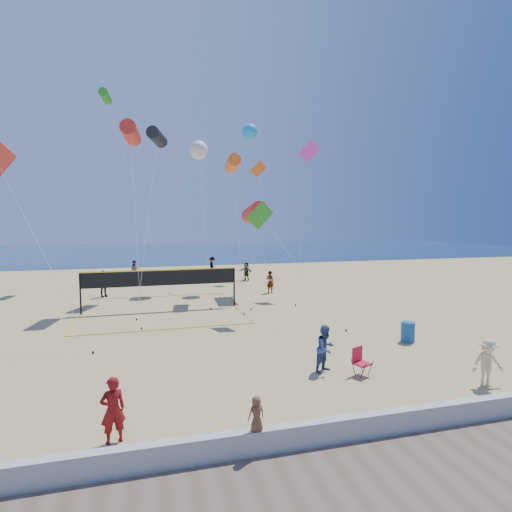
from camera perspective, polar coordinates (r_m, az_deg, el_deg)
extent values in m
plane|color=tan|center=(13.28, -0.49, -19.46)|extent=(120.00, 120.00, 0.00)
cube|color=#10294F|center=(73.97, -12.49, 0.71)|extent=(140.00, 50.00, 0.03)
cube|color=beige|center=(10.58, 3.94, -24.47)|extent=(32.00, 0.30, 0.60)
cube|color=brown|center=(9.18, 8.66, -31.82)|extent=(32.00, 3.60, 0.03)
imported|color=maroon|center=(11.16, -19.78, -19.99)|extent=(0.71, 0.58, 1.69)
imported|color=brown|center=(10.03, 0.05, -21.60)|extent=(0.45, 0.33, 0.83)
imported|color=#334780|center=(15.17, 9.92, -12.87)|extent=(1.04, 0.96, 1.72)
imported|color=beige|center=(15.76, 30.17, -13.03)|extent=(1.13, 0.78, 1.60)
imported|color=gray|center=(30.89, -20.99, -3.73)|extent=(1.20, 1.00, 1.92)
imported|color=gray|center=(36.77, -1.41, -2.21)|extent=(1.32, 1.55, 1.68)
imported|color=gray|center=(30.49, 2.03, -3.72)|extent=(0.71, 0.73, 1.70)
imported|color=gray|center=(39.62, -16.93, -1.87)|extent=(0.89, 0.73, 1.72)
imported|color=gray|center=(41.16, -6.27, -1.38)|extent=(1.01, 1.31, 1.79)
cube|color=red|center=(15.16, 14.91, -14.65)|extent=(0.69, 0.67, 0.06)
cube|color=red|center=(15.19, 14.26, -13.42)|extent=(0.51, 0.27, 0.54)
cylinder|color=black|center=(14.96, 15.02, -15.73)|extent=(0.13, 0.26, 0.70)
cylinder|color=black|center=(15.18, 13.78, -15.39)|extent=(0.13, 0.26, 0.70)
cylinder|color=black|center=(15.29, 16.01, -15.29)|extent=(0.13, 0.26, 0.70)
cylinder|color=black|center=(15.50, 14.78, -14.97)|extent=(0.13, 0.26, 0.70)
cylinder|color=#164C90|center=(19.76, 20.88, -10.09)|extent=(0.67, 0.67, 0.91)
cylinder|color=black|center=(25.56, -23.80, -5.01)|extent=(0.10, 0.10, 2.45)
cylinder|color=black|center=(25.85, -3.14, -4.47)|extent=(0.10, 0.10, 2.45)
cube|color=black|center=(25.17, -13.44, -3.10)|extent=(9.19, 0.12, 0.92)
cube|color=gold|center=(25.11, -13.46, -1.99)|extent=(9.19, 0.13, 0.06)
cube|color=gold|center=(21.06, -12.87, -10.20)|extent=(9.39, 0.15, 0.02)
cube|color=gold|center=(30.03, -13.68, -5.62)|extent=(9.39, 0.15, 0.02)
cylinder|color=red|center=(27.14, -17.46, 16.43)|extent=(1.24, 2.43, 1.27)
cylinder|color=silver|center=(23.63, -16.82, 4.85)|extent=(0.51, 5.93, 10.92)
cylinder|color=black|center=(21.38, -16.03, -9.93)|extent=(0.08, 0.08, 0.10)
cylinder|color=black|center=(30.75, -13.95, 16.17)|extent=(1.60, 2.39, 1.21)
cylinder|color=silver|center=(26.41, -15.15, 5.48)|extent=(1.48, 7.50, 11.46)
cylinder|color=black|center=(23.33, -16.68, -8.68)|extent=(0.08, 0.08, 0.10)
cylinder|color=orange|center=(29.02, -3.35, 13.06)|extent=(1.03, 2.20, 1.17)
cylinder|color=silver|center=(25.86, -2.59, 3.49)|extent=(0.54, 5.81, 9.50)
cylinder|color=black|center=(23.61, -1.67, -8.30)|extent=(0.08, 0.08, 0.10)
cylinder|color=silver|center=(19.79, -28.21, 0.55)|extent=(4.36, 3.76, 8.22)
cylinder|color=black|center=(18.34, -22.26, -12.65)|extent=(0.08, 0.08, 0.10)
cube|color=#2A9521|center=(22.19, 0.56, 5.81)|extent=(1.34, 0.94, 1.60)
cylinder|color=silver|center=(21.12, 6.42, -1.99)|extent=(3.47, 3.74, 5.76)
cylinder|color=black|center=(20.72, 12.77, -10.34)|extent=(0.08, 0.08, 0.10)
cube|color=#F53AD7|center=(31.31, 7.60, 14.64)|extent=(1.50, 0.82, 1.67)
cylinder|color=silver|center=(28.23, 6.70, 4.80)|extent=(2.74, 4.62, 10.69)
cylinder|color=black|center=(26.17, 5.66, -6.99)|extent=(0.08, 0.08, 0.10)
sphere|color=silver|center=(33.25, -8.20, 14.74)|extent=(1.56, 1.56, 1.48)
cylinder|color=silver|center=(28.69, -7.44, 5.18)|extent=(0.34, 8.19, 11.08)
cylinder|color=black|center=(25.22, -6.45, -7.46)|extent=(0.08, 0.08, 0.10)
sphere|color=#1A98E5|center=(34.32, -0.90, 17.36)|extent=(1.64, 1.64, 1.26)
cylinder|color=silver|center=(30.92, -2.06, 6.78)|extent=(2.52, 4.84, 12.76)
cylinder|color=black|center=(28.81, -3.40, -5.85)|extent=(0.08, 0.08, 0.10)
cylinder|color=#2A9521|center=(38.48, -20.71, 20.58)|extent=(0.99, 1.89, 0.99)
cylinder|color=silver|center=(33.65, -16.80, 9.15)|extent=(4.74, 6.68, 15.95)
cylinder|color=black|center=(30.73, -12.20, -5.27)|extent=(0.08, 0.08, 0.10)
cube|color=orange|center=(37.69, 0.35, 12.37)|extent=(1.54, 0.44, 1.57)
cylinder|color=silver|center=(36.07, 0.88, 4.54)|extent=(0.07, 2.74, 10.24)
cylinder|color=black|center=(35.17, 1.43, -3.85)|extent=(0.08, 0.08, 0.10)
cylinder|color=red|center=(29.42, -0.23, 6.23)|extent=(1.29, 2.97, 1.61)
cylinder|color=silver|center=(26.92, -0.45, -0.11)|extent=(1.54, 5.00, 6.06)
cylinder|color=black|center=(24.82, -0.72, -7.63)|extent=(0.08, 0.08, 0.10)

